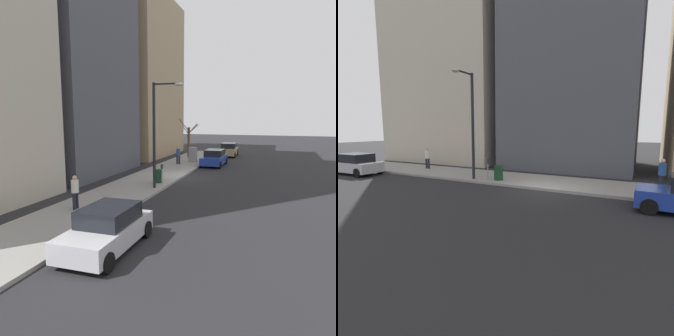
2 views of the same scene
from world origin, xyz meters
TOP-DOWN VIEW (x-y plane):
  - ground_plane at (0.00, 0.00)m, footprint 120.00×120.00m
  - sidewalk at (2.00, 0.00)m, footprint 4.00×36.00m
  - parked_car_silver at (-1.28, 14.10)m, footprint 1.95×4.21m
  - parking_meter at (0.45, 3.72)m, footprint 0.14×0.10m
  - streetlamp at (0.28, 4.84)m, footprint 1.97×0.32m
  - trash_bin at (0.90, 3.22)m, footprint 0.56×0.56m
  - pedestrian_near_meter at (2.18, -5.60)m, footprint 0.39×0.36m
  - pedestrian_midblock at (2.45, 10.58)m, footprint 0.36×0.40m
  - office_block_center at (10.62, 0.91)m, footprint 10.24×10.24m
  - office_tower_right at (11.71, 13.33)m, footprint 12.41×12.41m

SIDE VIEW (x-z plane):
  - ground_plane at x=0.00m, z-range 0.00..0.00m
  - sidewalk at x=2.00m, z-range 0.00..0.15m
  - trash_bin at x=0.90m, z-range 0.15..1.05m
  - parked_car_silver at x=-1.28m, z-range -0.02..1.50m
  - parking_meter at x=0.45m, z-range 0.30..1.65m
  - pedestrian_near_meter at x=2.18m, z-range 0.26..1.92m
  - pedestrian_midblock at x=2.45m, z-range 0.26..1.92m
  - streetlamp at x=0.28m, z-range 0.77..7.27m
  - office_block_center at x=10.62m, z-range 0.00..25.51m
  - office_tower_right at x=11.71m, z-range 0.00..29.20m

